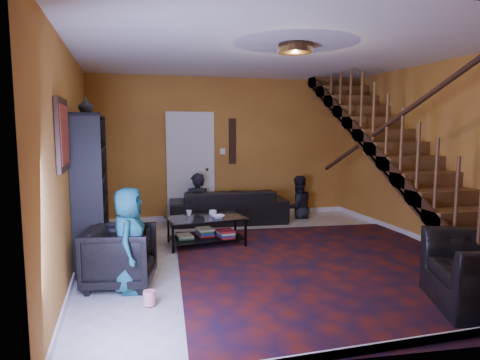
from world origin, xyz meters
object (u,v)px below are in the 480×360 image
object	(u,v)px
bookshelf	(92,190)
sofa	(228,206)
armchair_left	(120,257)
coffee_table	(206,229)

from	to	relation	value
bookshelf	sofa	xyz separation A→B (m)	(2.36, 1.70, -0.64)
sofa	armchair_left	world-z (taller)	armchair_left
bookshelf	sofa	world-z (taller)	bookshelf
coffee_table	armchair_left	bearing A→B (deg)	-131.72
sofa	armchair_left	size ratio (longest dim) A/B	2.91
bookshelf	coffee_table	size ratio (longest dim) A/B	1.62
sofa	coffee_table	world-z (taller)	sofa
bookshelf	sofa	size ratio (longest dim) A/B	0.90
sofa	armchair_left	xyz separation A→B (m)	(-2.00, -2.91, 0.02)
armchair_left	coffee_table	bearing A→B (deg)	-29.38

